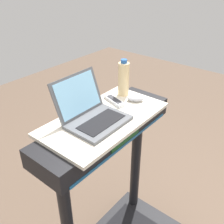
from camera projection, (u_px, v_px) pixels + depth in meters
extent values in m
cylinder|color=black|center=(136.00, 162.00, 1.93)|extent=(0.07, 0.07, 0.85)
cube|color=black|center=(105.00, 128.00, 1.45)|extent=(0.90, 0.28, 0.11)
cube|color=#0C3F19|center=(126.00, 138.00, 1.38)|extent=(0.24, 0.01, 0.06)
cube|color=#1E598C|center=(125.00, 145.00, 1.40)|extent=(0.81, 0.00, 0.02)
cube|color=beige|center=(105.00, 119.00, 1.42)|extent=(0.72, 0.38, 0.02)
cube|color=#515459|center=(99.00, 122.00, 1.35)|extent=(0.31, 0.22, 0.02)
cube|color=black|center=(101.00, 122.00, 1.34)|extent=(0.25, 0.12, 0.00)
cube|color=#515459|center=(78.00, 95.00, 1.38)|extent=(0.31, 0.08, 0.21)
cube|color=#8CCCF2|center=(78.00, 95.00, 1.37)|extent=(0.27, 0.07, 0.18)
ellipsoid|color=#B2B2B7|center=(135.00, 98.00, 1.57)|extent=(0.11, 0.12, 0.03)
cylinder|color=beige|center=(124.00, 79.00, 1.60)|extent=(0.07, 0.07, 0.21)
cylinder|color=#2659A5|center=(124.00, 61.00, 1.54)|extent=(0.04, 0.04, 0.02)
cube|color=silver|center=(114.00, 101.00, 1.56)|extent=(0.09, 0.17, 0.02)
cube|color=#333338|center=(114.00, 99.00, 1.55)|extent=(0.07, 0.12, 0.00)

